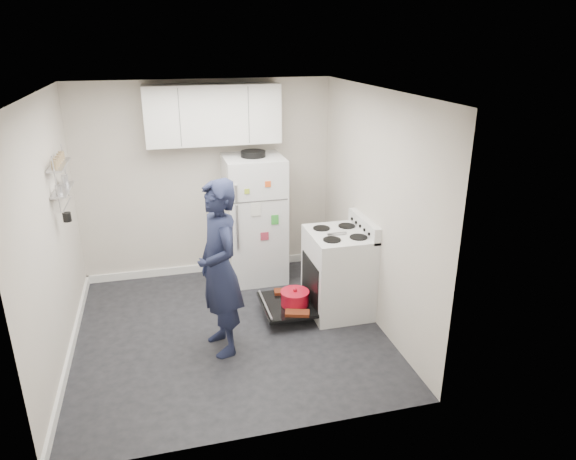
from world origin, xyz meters
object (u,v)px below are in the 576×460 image
object	(u,v)px
person	(219,269)
electric_range	(337,273)
open_oven_door	(291,301)
refrigerator	(255,219)

from	to	relation	value
person	electric_range	bearing A→B (deg)	95.43
electric_range	person	bearing A→B (deg)	-162.01
open_oven_door	refrigerator	size ratio (longest dim) A/B	0.43
open_oven_door	refrigerator	world-z (taller)	refrigerator
electric_range	open_oven_door	xyz separation A→B (m)	(-0.55, -0.02, -0.27)
refrigerator	person	distance (m)	1.67
electric_range	person	xyz separation A→B (m)	(-1.37, -0.44, 0.41)
electric_range	person	world-z (taller)	person
electric_range	open_oven_door	size ratio (longest dim) A/B	1.52
refrigerator	person	world-z (taller)	person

